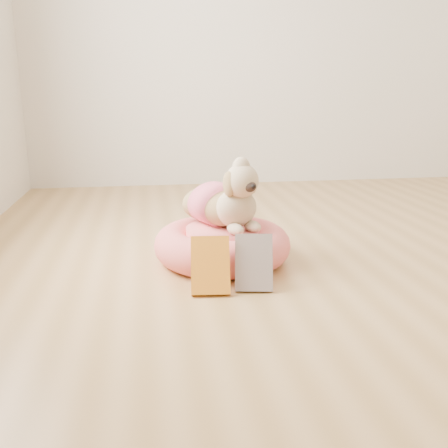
{
  "coord_description": "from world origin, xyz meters",
  "views": [
    {
      "loc": [
        -1.09,
        -1.81,
        0.75
      ],
      "look_at": [
        -0.77,
        0.27,
        0.19
      ],
      "focal_mm": 40.0,
      "sensor_mm": 36.0,
      "label": 1
    }
  ],
  "objects": [
    {
      "name": "floor",
      "position": [
        0.0,
        0.0,
        0.0
      ],
      "size": [
        4.5,
        4.5,
        0.0
      ],
      "primitive_type": "plane",
      "color": "#AE8348",
      "rests_on": "ground"
    },
    {
      "name": "pet_bed",
      "position": [
        -0.77,
        0.32,
        0.08
      ],
      "size": [
        0.61,
        0.61,
        0.16
      ],
      "color": "#EE5D5E",
      "rests_on": "floor"
    },
    {
      "name": "book_yellow",
      "position": [
        -0.87,
        -0.03,
        0.11
      ],
      "size": [
        0.16,
        0.14,
        0.21
      ],
      "primitive_type": "cube",
      "rotation": [
        -0.48,
        0.0,
        -0.1
      ],
      "color": "yellow",
      "rests_on": "floor"
    },
    {
      "name": "book_white",
      "position": [
        -0.7,
        -0.03,
        0.11
      ],
      "size": [
        0.16,
        0.13,
        0.21
      ],
      "primitive_type": "cube",
      "rotation": [
        -0.42,
        0.0,
        -0.17
      ],
      "color": "white",
      "rests_on": "floor"
    },
    {
      "name": "dog",
      "position": [
        -0.75,
        0.34,
        0.32
      ],
      "size": [
        0.47,
        0.54,
        0.33
      ],
      "primitive_type": null,
      "rotation": [
        0.0,
        0.0,
        0.43
      ],
      "color": "olive",
      "rests_on": "pet_bed"
    },
    {
      "name": "wall_back",
      "position": [
        0.0,
        2.25,
        1.35
      ],
      "size": [
        4.5,
        0.0,
        4.5
      ],
      "primitive_type": "plane",
      "rotation": [
        1.57,
        0.0,
        0.0
      ],
      "color": "beige",
      "rests_on": "floor"
    }
  ]
}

